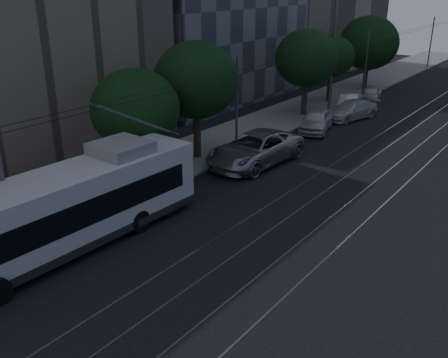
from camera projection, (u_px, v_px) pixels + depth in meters
ground at (200, 243)px, 20.62m from camera, size 120.00×120.00×0.00m
sidewalk at (287, 115)px, 39.61m from camera, size 5.00×90.00×0.15m
tram_rails at (414, 139)px, 34.08m from camera, size 4.52×90.00×0.02m
overhead_wires at (318, 76)px, 36.94m from camera, size 2.23×90.00×6.00m
trolleybus at (70, 208)px, 19.76m from camera, size 3.00×12.55×5.63m
pickup_silver at (255, 149)px, 29.15m from camera, size 3.49×6.85×1.85m
car_white_a at (316, 120)px, 35.55m from camera, size 3.03×4.92×1.56m
car_white_b at (351, 110)px, 38.68m from camera, size 3.28×5.24×1.42m
car_white_c at (349, 103)px, 40.95m from camera, size 2.51×4.34×1.35m
car_white_d at (372, 93)px, 44.69m from camera, size 2.15×3.77×1.21m
tree_1 at (135, 110)px, 25.57m from camera, size 4.62×4.62×6.02m
tree_2 at (196, 80)px, 28.54m from camera, size 4.93×4.93×6.99m
tree_3 at (307, 58)px, 38.06m from camera, size 4.86×4.86×6.72m
tree_4 at (332, 57)px, 42.66m from camera, size 3.85×3.85×5.72m
tree_5 at (369, 43)px, 47.71m from camera, size 5.63×5.63×6.98m
streetlamp_far at (339, 38)px, 37.88m from camera, size 2.40×0.44×9.92m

